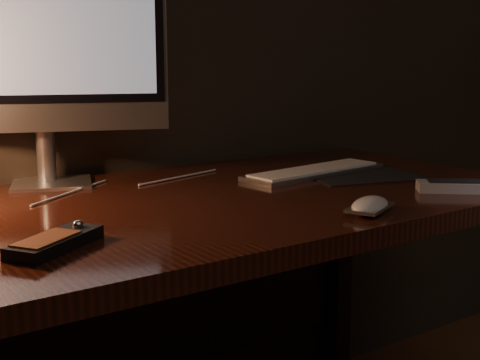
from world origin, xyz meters
TOP-DOWN VIEW (x-y plane):
  - desk at (0.00, 1.93)m, footprint 1.60×0.75m
  - monitor at (-0.16, 2.16)m, footprint 0.51×0.22m
  - keyboard at (0.42, 1.93)m, footprint 0.41×0.15m
  - mousepad at (0.49, 1.85)m, footprint 0.31×0.28m
  - mouse at (0.23, 1.56)m, footprint 0.13×0.10m
  - media_remote at (-0.33, 1.67)m, footprint 0.18×0.14m
  - tv_remote at (0.55, 1.58)m, footprint 0.20×0.18m
  - cable at (-0.02, 2.05)m, footprint 0.49×0.21m

SIDE VIEW (x-z plane):
  - desk at x=0.00m, z-range 0.25..1.00m
  - mousepad at x=0.49m, z-range 0.75..0.75m
  - cable at x=-0.02m, z-range 0.75..0.75m
  - keyboard at x=0.42m, z-range 0.75..0.77m
  - mouse at x=0.23m, z-range 0.75..0.77m
  - media_remote at x=-0.33m, z-range 0.75..0.78m
  - tv_remote at x=0.55m, z-range 0.75..0.78m
  - monitor at x=-0.16m, z-range 0.80..1.36m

